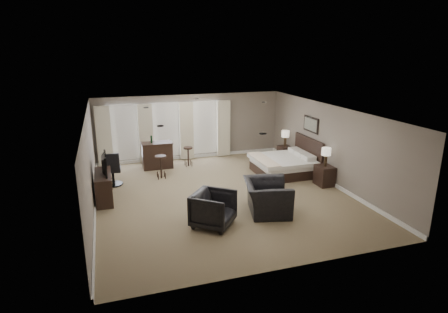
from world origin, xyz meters
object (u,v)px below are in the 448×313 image
object	(u,v)px
armchair_far	(213,207)
lamp_far	(285,139)
bar_stool_left	(161,167)
bar_stool_right	(188,157)
tv	(102,171)
lamp_near	(326,157)
nightstand_near	(324,176)
nightstand_far	(284,154)
bed	(281,157)
dresser	(104,187)
desk_chair	(112,169)
armchair_near	(267,192)
bar_counter	(157,155)

from	to	relation	value
armchair_far	lamp_far	bearing A→B (deg)	-3.93
bar_stool_left	bar_stool_right	bearing A→B (deg)	42.23
tv	bar_stool_right	xyz separation A→B (m)	(3.10, 2.54, -0.53)
lamp_near	armchair_far	size ratio (longest dim) A/B	0.62
lamp_far	bar_stool_right	world-z (taller)	lamp_far
nightstand_near	nightstand_far	size ratio (longest dim) A/B	1.09
bar_stool_left	bar_stool_right	distance (m)	1.62
bed	bar_stool_right	xyz separation A→B (m)	(-2.93, 1.96, -0.26)
lamp_near	lamp_far	distance (m)	2.90
dresser	desk_chair	size ratio (longest dim) A/B	1.26
tv	armchair_near	size ratio (longest dim) A/B	0.75
bar_stool_right	desk_chair	bearing A→B (deg)	-155.27
lamp_far	bed	bearing A→B (deg)	-121.54
bar_stool_left	desk_chair	xyz separation A→B (m)	(-1.61, -0.20, 0.17)
nightstand_near	lamp_near	world-z (taller)	lamp_near
tv	nightstand_near	bearing A→B (deg)	-97.19
dresser	tv	distance (m)	0.49
bar_counter	armchair_far	bearing A→B (deg)	-82.60
lamp_near	armchair_near	size ratio (longest dim) A/B	0.45
dresser	armchair_far	distance (m)	3.68
nightstand_near	lamp_near	size ratio (longest dim) A/B	1.06
bed	tv	size ratio (longest dim) A/B	1.95
armchair_near	bar_stool_left	bearing A→B (deg)	46.21
tv	nightstand_far	bearing A→B (deg)	-73.67
tv	armchair_far	world-z (taller)	armchair_far
tv	bar_stool_left	world-z (taller)	tv
nightstand_far	armchair_far	bearing A→B (deg)	-133.04
nightstand_near	dresser	size ratio (longest dim) A/B	0.45
bar_stool_right	armchair_far	bearing A→B (deg)	-95.35
bar_counter	bar_stool_right	distance (m)	1.17
armchair_near	lamp_far	bearing A→B (deg)	-18.33
nightstand_near	bar_stool_right	xyz separation A→B (m)	(-3.82, 3.41, 0.04)
bed	lamp_far	world-z (taller)	bed
nightstand_far	armchair_near	distance (m)	5.04
armchair_far	desk_chair	world-z (taller)	desk_chair
bed	armchair_far	world-z (taller)	bed
lamp_far	tv	xyz separation A→B (m)	(-6.92, -2.03, -0.01)
armchair_far	desk_chair	distance (m)	4.47
nightstand_near	dresser	xyz separation A→B (m)	(-6.92, 0.87, 0.09)
bed	nightstand_near	size ratio (longest dim) A/B	3.04
nightstand_near	armchair_near	distance (m)	3.01
nightstand_near	armchair_near	bearing A→B (deg)	-152.97
nightstand_far	lamp_far	xyz separation A→B (m)	(0.00, 0.00, 0.62)
nightstand_far	bar_stool_left	world-z (taller)	bar_stool_left
bed	nightstand_near	distance (m)	1.73
nightstand_near	dresser	bearing A→B (deg)	172.81
bar_stool_left	bar_stool_right	size ratio (longest dim) A/B	1.09
lamp_far	bar_stool_left	size ratio (longest dim) A/B	0.78
lamp_far	armchair_near	bearing A→B (deg)	-122.08
nightstand_near	dresser	world-z (taller)	dresser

